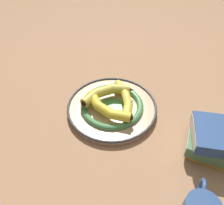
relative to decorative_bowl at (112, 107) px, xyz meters
The scene contains 6 objects.
ground_plane 0.04m from the decorative_bowl, 107.33° to the left, with size 2.80×2.80×0.00m, color #A87A56.
decorative_bowl is the anchor object (origin of this frame).
banana_a 0.06m from the decorative_bowl, 116.64° to the right, with size 0.18×0.13×0.04m.
banana_b 0.06m from the decorative_bowl, ahead, with size 0.08×0.21×0.03m.
banana_c 0.06m from the decorative_bowl, 130.03° to the left, with size 0.16×0.14×0.03m.
book_stack 0.37m from the decorative_bowl, 95.58° to the left, with size 0.20×0.23×0.10m.
Camera 1 is at (0.47, 0.27, 0.59)m, focal length 35.00 mm.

